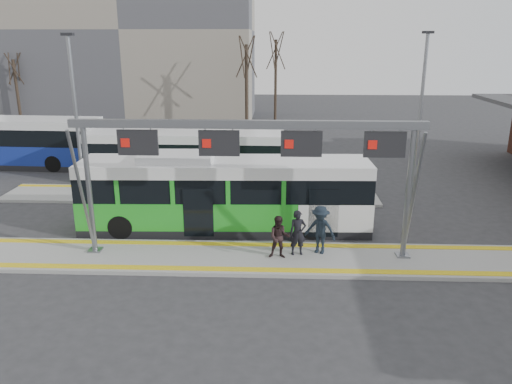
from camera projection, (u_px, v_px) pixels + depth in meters
ground at (260, 260)px, 19.17m from camera, size 120.00×120.00×0.00m
platform_main at (260, 258)px, 19.15m from camera, size 22.00×3.00×0.15m
platform_second at (191, 195)px, 26.95m from camera, size 20.00×3.00×0.15m
tactile_main at (260, 256)px, 19.13m from camera, size 22.00×2.65×0.02m
tactile_second at (194, 187)px, 28.02m from camera, size 20.00×0.35×0.02m
gantry at (251, 149)px, 18.17m from camera, size 13.00×1.68×5.20m
apartment_block at (136, 28)px, 51.39m from camera, size 24.50×12.50×18.40m
hero_bus at (225, 195)px, 21.92m from camera, size 12.61×3.02×3.45m
bg_bus_green at (185, 157)px, 29.61m from camera, size 11.69×2.68×2.91m
bg_bus_blue at (7, 143)px, 32.93m from camera, size 12.41×3.32×3.21m
passenger_a at (298, 233)px, 19.10m from camera, size 0.70×0.52×1.77m
passenger_b at (279, 237)px, 18.80m from camera, size 0.81×0.64×1.66m
passenger_c at (320, 230)px, 19.20m from camera, size 1.42×1.15×1.91m
tree_left at (246, 57)px, 43.10m from camera, size 1.40×1.40×8.73m
tree_mid at (276, 51)px, 50.46m from camera, size 1.40×1.40×9.19m
tree_far at (14, 69)px, 46.54m from camera, size 1.40×1.40×7.18m
lamp_west at (77, 127)px, 21.79m from camera, size 0.50×0.25×8.39m
lamp_east at (420, 119)px, 23.76m from camera, size 0.50×0.25×8.50m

